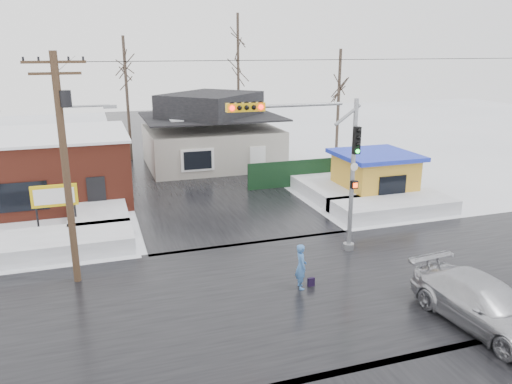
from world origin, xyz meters
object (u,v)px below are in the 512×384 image
object	(u,v)px
marquee_sign	(54,197)
pedestrian	(301,267)
kiosk	(374,175)
traffic_signal	(322,157)
utility_pole	(66,157)
car	(484,304)

from	to	relation	value
marquee_sign	pedestrian	size ratio (longest dim) A/B	1.40
kiosk	traffic_signal	bearing A→B (deg)	-135.16
marquee_sign	traffic_signal	bearing A→B (deg)	-29.72
utility_pole	traffic_signal	bearing A→B (deg)	-2.95
utility_pole	kiosk	size ratio (longest dim) A/B	1.96
kiosk	car	bearing A→B (deg)	-107.10
marquee_sign	kiosk	world-z (taller)	kiosk
car	marquee_sign	bearing A→B (deg)	129.80
pedestrian	traffic_signal	bearing A→B (deg)	-29.15
traffic_signal	utility_pole	bearing A→B (deg)	177.05
traffic_signal	utility_pole	size ratio (longest dim) A/B	0.78
traffic_signal	marquee_sign	world-z (taller)	traffic_signal
traffic_signal	car	size ratio (longest dim) A/B	1.27
car	pedestrian	bearing A→B (deg)	131.16
marquee_sign	kiosk	distance (m)	18.51
utility_pole	car	xyz separation A→B (m)	(13.01, -7.86, -4.31)
utility_pole	kiosk	world-z (taller)	utility_pole
utility_pole	marquee_sign	world-z (taller)	utility_pole
marquee_sign	pedestrian	world-z (taller)	marquee_sign
utility_pole	car	size ratio (longest dim) A/B	1.63
traffic_signal	marquee_sign	xyz separation A→B (m)	(-11.43, 6.53, -2.62)
utility_pole	kiosk	bearing A→B (deg)	20.44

